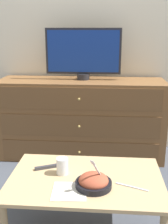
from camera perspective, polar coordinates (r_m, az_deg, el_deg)
ground_plane at (r=3.07m, az=-0.21°, el=-6.50°), size 12.00×12.00×0.00m
wall_back at (r=2.86m, az=-0.20°, el=18.49°), size 12.00×0.05×2.60m
dresser at (r=2.70m, az=-0.54°, el=-1.34°), size 1.55×0.47×0.75m
tv at (r=2.62m, az=-0.15°, el=11.99°), size 0.69×0.12×0.47m
coffee_table at (r=1.68m, az=0.32°, el=-14.73°), size 0.88×0.58×0.38m
takeout_bowl at (r=1.56m, az=1.95°, el=-14.01°), size 0.20×0.20×0.19m
drink_cup at (r=1.69m, az=-4.42°, el=-11.07°), size 0.07×0.07×0.10m
napkin at (r=1.54m, az=-2.99°, el=-15.79°), size 0.19×0.19×0.00m
knife at (r=1.59m, az=9.68°, el=-14.76°), size 0.17×0.08×0.01m
remote_control at (r=1.77m, az=-7.71°, el=-11.05°), size 0.13×0.07×0.02m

